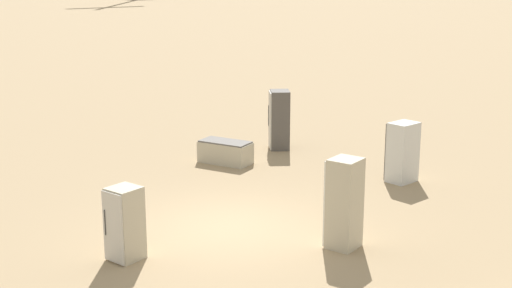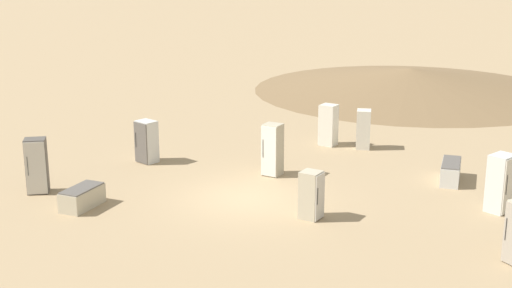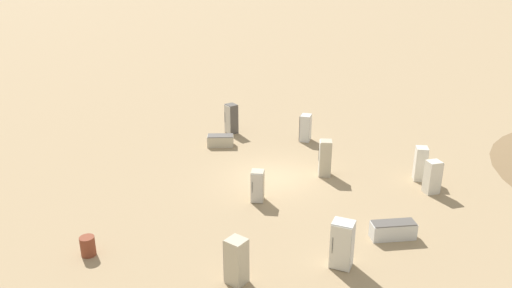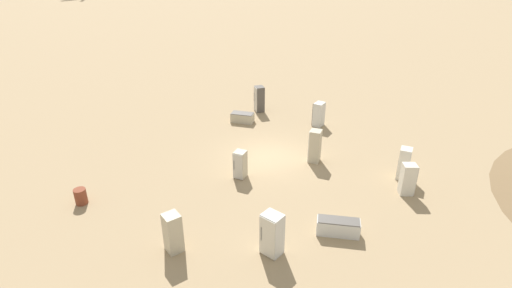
{
  "view_description": "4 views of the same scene",
  "coord_description": "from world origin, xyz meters",
  "px_view_note": "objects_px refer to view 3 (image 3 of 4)",
  "views": [
    {
      "loc": [
        7.89,
        12.73,
        5.71
      ],
      "look_at": [
        -0.59,
        0.25,
        1.88
      ],
      "focal_mm": 50.0,
      "sensor_mm": 36.0,
      "label": 1
    },
    {
      "loc": [
        17.08,
        -14.09,
        7.97
      ],
      "look_at": [
        -1.21,
        1.41,
        1.36
      ],
      "focal_mm": 50.0,
      "sensor_mm": 36.0,
      "label": 2
    },
    {
      "loc": [
        21.28,
        8.96,
        10.8
      ],
      "look_at": [
        -0.36,
        -1.1,
        1.52
      ],
      "focal_mm": 35.0,
      "sensor_mm": 36.0,
      "label": 3
    },
    {
      "loc": [
        15.58,
        12.92,
        10.99
      ],
      "look_at": [
        1.31,
        0.31,
        1.43
      ],
      "focal_mm": 28.0,
      "sensor_mm": 36.0,
      "label": 4
    }
  ],
  "objects_px": {
    "discarded_fridge_4": "(305,128)",
    "rusty_barrel": "(88,246)",
    "discarded_fridge_8": "(231,119)",
    "discarded_fridge_2": "(258,186)",
    "discarded_fridge_7": "(420,163)",
    "discarded_fridge_6": "(325,158)",
    "discarded_fridge_9": "(220,141)",
    "discarded_fridge_5": "(393,230)",
    "discarded_fridge_1": "(236,261)",
    "discarded_fridge_0": "(433,177)",
    "discarded_fridge_3": "(342,244)"
  },
  "relations": [
    {
      "from": "discarded_fridge_1",
      "to": "discarded_fridge_2",
      "type": "relative_size",
      "value": 1.15
    },
    {
      "from": "discarded_fridge_0",
      "to": "discarded_fridge_1",
      "type": "height_order",
      "value": "discarded_fridge_1"
    },
    {
      "from": "discarded_fridge_2",
      "to": "discarded_fridge_0",
      "type": "bearing_deg",
      "value": -166.92
    },
    {
      "from": "discarded_fridge_2",
      "to": "discarded_fridge_6",
      "type": "distance_m",
      "value": 4.44
    },
    {
      "from": "discarded_fridge_1",
      "to": "discarded_fridge_3",
      "type": "distance_m",
      "value": 3.9
    },
    {
      "from": "discarded_fridge_5",
      "to": "discarded_fridge_8",
      "type": "bearing_deg",
      "value": -157.52
    },
    {
      "from": "discarded_fridge_5",
      "to": "discarded_fridge_7",
      "type": "relative_size",
      "value": 1.07
    },
    {
      "from": "discarded_fridge_0",
      "to": "discarded_fridge_5",
      "type": "relative_size",
      "value": 0.87
    },
    {
      "from": "discarded_fridge_8",
      "to": "rusty_barrel",
      "type": "relative_size",
      "value": 2.42
    },
    {
      "from": "discarded_fridge_1",
      "to": "discarded_fridge_9",
      "type": "bearing_deg",
      "value": 43.59
    },
    {
      "from": "discarded_fridge_1",
      "to": "discarded_fridge_7",
      "type": "relative_size",
      "value": 0.99
    },
    {
      "from": "discarded_fridge_6",
      "to": "discarded_fridge_8",
      "type": "relative_size",
      "value": 1.02
    },
    {
      "from": "discarded_fridge_4",
      "to": "discarded_fridge_9",
      "type": "bearing_deg",
      "value": 117.04
    },
    {
      "from": "discarded_fridge_8",
      "to": "discarded_fridge_1",
      "type": "bearing_deg",
      "value": 148.72
    },
    {
      "from": "discarded_fridge_6",
      "to": "discarded_fridge_9",
      "type": "distance_m",
      "value": 7.0
    },
    {
      "from": "discarded_fridge_4",
      "to": "rusty_barrel",
      "type": "xyz_separation_m",
      "value": [
        15.03,
        -3.31,
        -0.43
      ]
    },
    {
      "from": "discarded_fridge_6",
      "to": "discarded_fridge_7",
      "type": "bearing_deg",
      "value": -90.89
    },
    {
      "from": "discarded_fridge_0",
      "to": "discarded_fridge_8",
      "type": "bearing_deg",
      "value": -145.54
    },
    {
      "from": "discarded_fridge_6",
      "to": "rusty_barrel",
      "type": "height_order",
      "value": "discarded_fridge_6"
    },
    {
      "from": "discarded_fridge_3",
      "to": "discarded_fridge_5",
      "type": "height_order",
      "value": "discarded_fridge_3"
    },
    {
      "from": "discarded_fridge_0",
      "to": "discarded_fridge_9",
      "type": "distance_m",
      "value": 12.11
    },
    {
      "from": "discarded_fridge_8",
      "to": "rusty_barrel",
      "type": "xyz_separation_m",
      "value": [
        14.37,
        1.38,
        -0.55
      ]
    },
    {
      "from": "discarded_fridge_2",
      "to": "discarded_fridge_8",
      "type": "bearing_deg",
      "value": -72.63
    },
    {
      "from": "discarded_fridge_8",
      "to": "discarded_fridge_7",
      "type": "bearing_deg",
      "value": -159.73
    },
    {
      "from": "rusty_barrel",
      "to": "discarded_fridge_3",
      "type": "bearing_deg",
      "value": 110.56
    },
    {
      "from": "discarded_fridge_1",
      "to": "discarded_fridge_5",
      "type": "bearing_deg",
      "value": -27.78
    },
    {
      "from": "discarded_fridge_4",
      "to": "discarded_fridge_8",
      "type": "relative_size",
      "value": 0.87
    },
    {
      "from": "discarded_fridge_1",
      "to": "rusty_barrel",
      "type": "relative_size",
      "value": 2.21
    },
    {
      "from": "discarded_fridge_1",
      "to": "discarded_fridge_9",
      "type": "xyz_separation_m",
      "value": [
        -11.19,
        -6.77,
        -0.53
      ]
    },
    {
      "from": "discarded_fridge_5",
      "to": "discarded_fridge_8",
      "type": "distance_m",
      "value": 14.28
    },
    {
      "from": "discarded_fridge_0",
      "to": "discarded_fridge_7",
      "type": "distance_m",
      "value": 1.48
    },
    {
      "from": "discarded_fridge_2",
      "to": "rusty_barrel",
      "type": "bearing_deg",
      "value": 41.87
    },
    {
      "from": "discarded_fridge_5",
      "to": "discarded_fridge_9",
      "type": "relative_size",
      "value": 1.09
    },
    {
      "from": "discarded_fridge_2",
      "to": "rusty_barrel",
      "type": "relative_size",
      "value": 1.92
    },
    {
      "from": "discarded_fridge_5",
      "to": "discarded_fridge_6",
      "type": "distance_m",
      "value": 6.35
    },
    {
      "from": "discarded_fridge_4",
      "to": "discarded_fridge_5",
      "type": "distance_m",
      "value": 11.32
    },
    {
      "from": "discarded_fridge_0",
      "to": "discarded_fridge_8",
      "type": "relative_size",
      "value": 0.87
    },
    {
      "from": "discarded_fridge_3",
      "to": "discarded_fridge_9",
      "type": "xyz_separation_m",
      "value": [
        -8.75,
        -9.8,
        -0.59
      ]
    },
    {
      "from": "discarded_fridge_5",
      "to": "rusty_barrel",
      "type": "bearing_deg",
      "value": -91.31
    },
    {
      "from": "discarded_fridge_0",
      "to": "discarded_fridge_6",
      "type": "distance_m",
      "value": 5.22
    },
    {
      "from": "discarded_fridge_9",
      "to": "rusty_barrel",
      "type": "relative_size",
      "value": 2.19
    },
    {
      "from": "discarded_fridge_2",
      "to": "discarded_fridge_9",
      "type": "xyz_separation_m",
      "value": [
        -5.36,
        -4.89,
        -0.41
      ]
    },
    {
      "from": "discarded_fridge_1",
      "to": "discarded_fridge_8",
      "type": "height_order",
      "value": "discarded_fridge_8"
    },
    {
      "from": "discarded_fridge_3",
      "to": "discarded_fridge_9",
      "type": "distance_m",
      "value": 13.15
    },
    {
      "from": "rusty_barrel",
      "to": "discarded_fridge_4",
      "type": "bearing_deg",
      "value": 167.57
    },
    {
      "from": "discarded_fridge_1",
      "to": "discarded_fridge_4",
      "type": "height_order",
      "value": "discarded_fridge_1"
    },
    {
      "from": "discarded_fridge_1",
      "to": "discarded_fridge_7",
      "type": "distance_m",
      "value": 12.22
    },
    {
      "from": "rusty_barrel",
      "to": "discarded_fridge_2",
      "type": "bearing_deg",
      "value": 149.43
    },
    {
      "from": "discarded_fridge_2",
      "to": "discarded_fridge_7",
      "type": "xyz_separation_m",
      "value": [
        -5.52,
        6.42,
        0.12
      ]
    },
    {
      "from": "discarded_fridge_0",
      "to": "discarded_fridge_3",
      "type": "height_order",
      "value": "discarded_fridge_3"
    }
  ]
}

